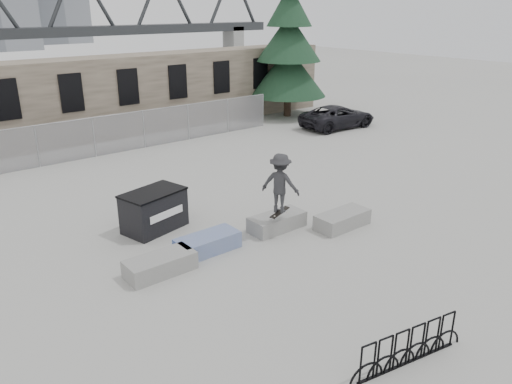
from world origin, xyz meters
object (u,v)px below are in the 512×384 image
at_px(planter_center_left, 208,243).
at_px(spruce_tree, 289,47).
at_px(bike_rack, 409,347).
at_px(dumpster, 154,210).
at_px(planter_center_right, 277,221).
at_px(planter_offset, 342,219).
at_px(planter_far_left, 160,264).
at_px(skateboarder, 280,183).
at_px(suv, 338,116).

relative_size(planter_center_left, spruce_tree, 0.17).
xyz_separation_m(bike_rack, spruce_tree, (15.18, 20.59, 4.17)).
bearing_deg(dumpster, planter_center_right, -52.38).
bearing_deg(planter_offset, spruce_tree, 53.73).
bearing_deg(planter_far_left, skateboarder, -3.37).
height_order(bike_rack, skateboarder, skateboarder).
bearing_deg(suv, planter_center_left, 123.90).
bearing_deg(suv, planter_far_left, 122.04).
bearing_deg(planter_center_left, dumpster, 101.32).
distance_m(planter_offset, spruce_tree, 19.00).
xyz_separation_m(planter_offset, skateboarder, (-2.16, 0.85, 1.56)).
distance_m(planter_center_right, bike_rack, 7.32).
height_order(spruce_tree, suv, spruce_tree).
xyz_separation_m(planter_far_left, planter_center_right, (4.58, 0.17, 0.00)).
bearing_deg(suv, dumpster, 115.90).
bearing_deg(suv, skateboarder, 129.98).
relative_size(planter_far_left, bike_rack, 0.65).
xyz_separation_m(planter_center_right, skateboarder, (-0.26, -0.43, 1.56)).
xyz_separation_m(bike_rack, skateboarder, (2.07, 6.51, 1.41)).
relative_size(planter_center_right, spruce_tree, 0.17).
bearing_deg(bike_rack, dumpster, 95.52).
xyz_separation_m(planter_offset, dumpster, (-5.16, 3.90, 0.41)).
height_order(planter_far_left, planter_offset, same).
height_order(dumpster, spruce_tree, spruce_tree).
bearing_deg(dumpster, skateboarder, -59.05).
xyz_separation_m(planter_far_left, bike_rack, (2.25, -6.77, 0.15)).
distance_m(planter_far_left, suv, 19.76).
relative_size(planter_far_left, planter_offset, 1.00).
bearing_deg(spruce_tree, suv, -89.33).
bearing_deg(dumpster, suv, 8.09).
height_order(dumpster, skateboarder, skateboarder).
relative_size(planter_center_left, skateboarder, 0.95).
relative_size(planter_far_left, dumpster, 0.86).
relative_size(planter_center_right, suv, 0.40).
bearing_deg(spruce_tree, bike_rack, -126.40).
xyz_separation_m(spruce_tree, suv, (0.05, -4.61, -3.92)).
height_order(planter_offset, suv, suv).
relative_size(planter_center_right, planter_offset, 1.00).
xyz_separation_m(planter_far_left, planter_offset, (6.48, -1.10, 0.00)).
distance_m(planter_far_left, planter_center_left, 1.84).
relative_size(suv, skateboarder, 2.39).
bearing_deg(planter_offset, planter_center_left, 163.27).
relative_size(spruce_tree, skateboarder, 5.48).
bearing_deg(bike_rack, planter_offset, 53.25).
xyz_separation_m(planter_far_left, suv, (17.48, 9.21, 0.41)).
relative_size(planter_far_left, skateboarder, 0.95).
bearing_deg(planter_center_right, skateboarder, -121.63).
xyz_separation_m(planter_center_right, bike_rack, (-2.34, -6.94, 0.15)).
height_order(planter_center_left, spruce_tree, spruce_tree).
height_order(planter_center_left, bike_rack, bike_rack).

